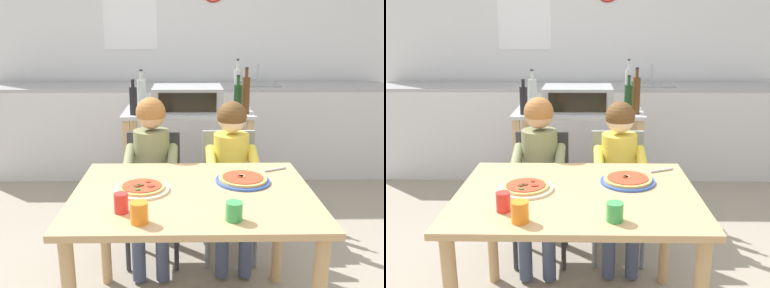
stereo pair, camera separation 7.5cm
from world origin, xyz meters
TOP-DOWN VIEW (x-y plane):
  - ground_plane at (0.00, 1.10)m, footprint 10.98×10.98m
  - back_wall_tiled at (-0.00, 2.80)m, footprint 4.58×0.14m
  - kitchen_counter at (0.00, 2.39)m, footprint 4.12×0.60m
  - kitchen_island_cart at (-0.01, 1.29)m, footprint 0.97×0.53m
  - toaster_oven at (-0.02, 1.29)m, footprint 0.51×0.38m
  - bottle_clear_vinegar at (-0.40, 1.12)m, footprint 0.06×0.06m
  - bottle_squat_spirits at (0.36, 1.24)m, footprint 0.06×0.06m
  - bottle_dark_olive_oil at (0.39, 1.50)m, footprint 0.06×0.06m
  - bottle_tall_green_wine at (0.37, 1.39)m, footprint 0.05×0.05m
  - bottle_slim_sauce at (0.40, 1.15)m, footprint 0.05×0.05m
  - bottle_brown_beer at (-0.36, 1.33)m, footprint 0.07×0.07m
  - dining_table at (0.00, 0.00)m, footprint 1.13×0.86m
  - dining_chair_left at (-0.24, 0.70)m, footprint 0.36×0.36m
  - dining_chair_right at (0.25, 0.73)m, footprint 0.36×0.36m
  - child_in_olive_shirt at (-0.24, 0.58)m, footprint 0.32×0.42m
  - child_in_yellow_shirt at (0.25, 0.61)m, footprint 0.32×0.42m
  - pizza_plate_cream at (-0.24, 0.02)m, footprint 0.26×0.26m
  - pizza_plate_blue_rimmed at (0.25, 0.12)m, footprint 0.27×0.27m
  - drinking_cup_orange at (-0.22, -0.32)m, footprint 0.07×0.07m
  - drinking_cup_red at (-0.30, -0.22)m, footprint 0.06×0.06m
  - drinking_cup_green at (0.16, -0.31)m, footprint 0.07×0.07m
  - serving_spoon at (0.45, 0.30)m, footprint 0.13×0.07m

SIDE VIEW (x-z plane):
  - ground_plane at x=0.00m, z-range 0.00..0.00m
  - kitchen_counter at x=0.00m, z-range -0.10..1.01m
  - dining_chair_left at x=-0.24m, z-range 0.07..0.89m
  - dining_chair_right at x=0.25m, z-range 0.07..0.89m
  - kitchen_island_cart at x=-0.01m, z-range 0.14..1.01m
  - dining_table at x=0.00m, z-range 0.26..0.98m
  - child_in_yellow_shirt at x=0.25m, z-range 0.15..1.17m
  - child_in_olive_shirt at x=-0.24m, z-range 0.14..1.20m
  - serving_spoon at x=0.45m, z-range 0.73..0.74m
  - pizza_plate_cream at x=-0.24m, z-range 0.72..0.75m
  - pizza_plate_blue_rimmed at x=0.25m, z-range 0.72..0.76m
  - drinking_cup_green at x=0.16m, z-range 0.73..0.80m
  - drinking_cup_red at x=-0.30m, z-range 0.73..0.81m
  - drinking_cup_orange at x=-0.22m, z-range 0.73..0.81m
  - toaster_oven at x=-0.02m, z-range 0.87..1.05m
  - bottle_dark_olive_oil at x=0.39m, z-range 0.84..1.11m
  - bottle_clear_vinegar at x=-0.40m, z-range 0.85..1.10m
  - bottle_squat_spirits at x=0.36m, z-range 0.84..1.11m
  - bottle_brown_beer at x=-0.36m, z-range 0.84..1.14m
  - bottle_slim_sauce at x=0.40m, z-range 0.84..1.17m
  - bottle_tall_green_wine at x=0.37m, z-range 0.84..1.21m
  - back_wall_tiled at x=0.00m, z-range 0.00..2.70m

